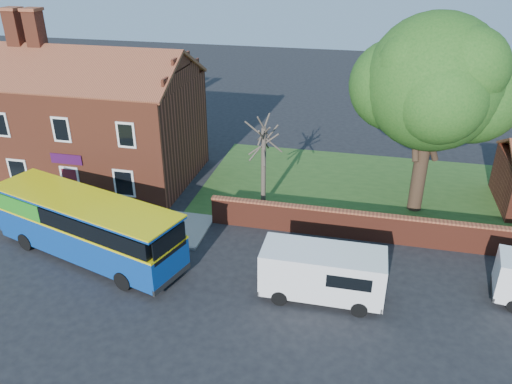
# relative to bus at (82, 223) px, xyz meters

# --- Properties ---
(ground) EXTENTS (120.00, 120.00, 0.00)m
(ground) POSITION_rel_bus_xyz_m (3.23, -2.44, -1.80)
(ground) COLOR black
(ground) RESTS_ON ground
(pavement) EXTENTS (18.00, 3.50, 0.12)m
(pavement) POSITION_rel_bus_xyz_m (-3.77, 3.31, -1.74)
(pavement) COLOR gray
(pavement) RESTS_ON ground
(kerb) EXTENTS (18.00, 0.15, 0.14)m
(kerb) POSITION_rel_bus_xyz_m (-3.77, 1.56, -1.73)
(kerb) COLOR slate
(kerb) RESTS_ON ground
(grass_strip) EXTENTS (26.00, 12.00, 0.04)m
(grass_strip) POSITION_rel_bus_xyz_m (16.23, 10.56, -1.78)
(grass_strip) COLOR #426B28
(grass_strip) RESTS_ON ground
(shop_building) EXTENTS (12.30, 8.13, 10.50)m
(shop_building) POSITION_rel_bus_xyz_m (-3.79, 9.06, 1.61)
(shop_building) COLOR brown
(shop_building) RESTS_ON ground
(boundary_wall) EXTENTS (22.00, 0.38, 1.60)m
(boundary_wall) POSITION_rel_bus_xyz_m (16.23, 4.56, -0.99)
(boundary_wall) COLOR maroon
(boundary_wall) RESTS_ON ground
(bus) EXTENTS (10.72, 5.55, 3.17)m
(bus) POSITION_rel_bus_xyz_m (0.00, 0.00, 0.00)
(bus) COLOR navy
(bus) RESTS_ON ground
(van_near) EXTENTS (5.32, 2.23, 2.34)m
(van_near) POSITION_rel_bus_xyz_m (11.91, -0.69, -0.49)
(van_near) COLOR white
(van_near) RESTS_ON ground
(large_tree) EXTENTS (9.16, 7.25, 11.17)m
(large_tree) POSITION_rel_bus_xyz_m (16.44, 8.89, 5.51)
(large_tree) COLOR black
(large_tree) RESTS_ON ground
(bare_tree) EXTENTS (2.02, 2.40, 5.38)m
(bare_tree) POSITION_rel_bus_xyz_m (7.59, 7.01, 0.96)
(bare_tree) COLOR #4C4238
(bare_tree) RESTS_ON ground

